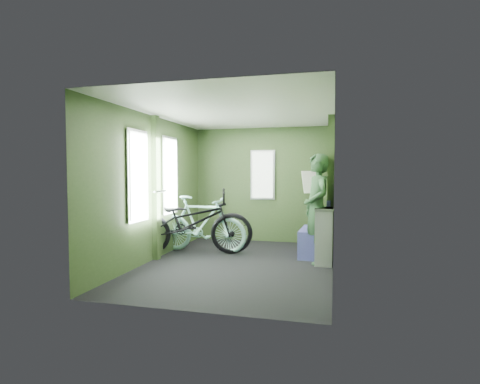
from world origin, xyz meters
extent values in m
plane|color=black|center=(0.00, 0.00, 0.00)|extent=(4.00, 4.00, 0.00)
cube|color=silver|center=(0.00, 0.00, 2.30)|extent=(2.80, 4.00, 0.02)
cube|color=#304520|center=(0.00, 2.00, 1.15)|extent=(2.80, 0.02, 2.30)
cube|color=#304520|center=(0.00, -2.00, 1.15)|extent=(2.80, 0.02, 2.30)
cube|color=#304520|center=(-1.40, 0.00, 1.15)|extent=(0.02, 4.00, 2.30)
cube|color=#304520|center=(1.40, 0.00, 1.15)|extent=(0.02, 4.00, 2.30)
cube|color=#304520|center=(-1.36, 0.00, 1.15)|extent=(0.08, 0.12, 2.30)
cube|color=silver|center=(-1.35, -0.55, 1.35)|extent=(0.02, 0.56, 1.34)
cube|color=silver|center=(-1.35, 0.55, 1.35)|extent=(0.02, 0.56, 1.34)
cube|color=white|center=(-1.34, -0.55, 1.88)|extent=(0.00, 0.12, 0.12)
cube|color=white|center=(-1.34, 0.55, 1.88)|extent=(0.00, 0.12, 0.12)
cylinder|color=silver|center=(-1.29, 0.00, 1.10)|extent=(0.03, 0.40, 0.03)
cube|color=#304520|center=(1.35, 0.60, 1.15)|extent=(0.10, 0.10, 2.30)
cube|color=white|center=(1.38, 0.90, 1.85)|extent=(0.02, 0.40, 0.50)
cube|color=silver|center=(0.00, 1.96, 1.35)|extent=(0.50, 0.02, 1.00)
imported|color=black|center=(-0.95, 0.45, 0.00)|extent=(2.26, 1.41, 1.16)
imported|color=#8FD4C5|center=(-0.86, 0.67, 0.00)|extent=(1.69, 0.65, 1.04)
imported|color=#284A2A|center=(1.15, 0.40, 0.84)|extent=(0.60, 0.72, 1.69)
cube|color=silver|center=(1.04, 0.67, 1.25)|extent=(0.32, 0.27, 0.36)
cube|color=slate|center=(1.26, 0.30, 0.43)|extent=(0.25, 0.36, 0.87)
cube|color=navy|center=(1.12, 0.91, 0.23)|extent=(0.55, 0.93, 0.45)
cube|color=navy|center=(1.34, 0.91, 0.71)|extent=(0.10, 0.91, 0.50)
camera|label=1|loc=(1.40, -5.46, 1.40)|focal=28.00mm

